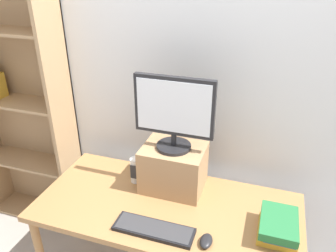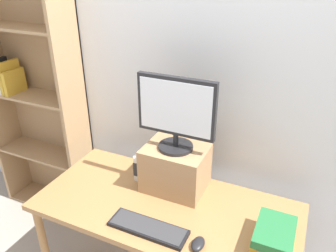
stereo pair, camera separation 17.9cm
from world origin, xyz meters
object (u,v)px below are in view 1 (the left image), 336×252
keyboard (154,229)px  computer_monitor (174,112)px  computer_mouse (206,241)px  bookshelf_unit (16,99)px  book_stack (279,227)px  desk (167,214)px  riser_box (174,168)px  desk_speaker (136,170)px

keyboard → computer_monitor: bearing=92.4°
keyboard → computer_mouse: computer_mouse is taller
bookshelf_unit → book_stack: (1.97, -0.43, -0.30)m
desk → computer_monitor: 0.62m
riser_box → keyboard: riser_box is taller
desk → riser_box: (-0.02, 0.18, 0.21)m
riser_box → book_stack: (0.65, -0.23, -0.09)m
riser_box → book_stack: bearing=-19.4°
desk → desk_speaker: 0.35m
computer_mouse → riser_box: bearing=126.8°
computer_mouse → computer_monitor: bearing=126.9°
desk → computer_monitor: (-0.02, 0.18, 0.59)m
desk → book_stack: 0.64m
computer_mouse → bookshelf_unit: bearing=159.5°
desk → book_stack: book_stack is taller
keyboard → riser_box: bearing=92.4°
riser_box → keyboard: size_ratio=0.87×
desk → computer_monitor: bearing=95.7°
computer_monitor → book_stack: bearing=-19.3°
riser_box → keyboard: bearing=-87.6°
keyboard → computer_mouse: 0.28m
desk_speaker → desk: bearing=-30.9°
computer_monitor → desk_speaker: bearing=-174.8°
book_stack → desk_speaker: 0.92m
computer_mouse → desk_speaker: (-0.55, 0.38, 0.07)m
bookshelf_unit → book_stack: bearing=-12.4°
computer_monitor → book_stack: size_ratio=1.76×
book_stack → riser_box: bearing=160.6°
keyboard → computer_mouse: bearing=0.4°
keyboard → desk_speaker: 0.47m
bookshelf_unit → keyboard: size_ratio=4.81×
desk → keyboard: keyboard is taller
bookshelf_unit → computer_monitor: (1.33, -0.21, 0.17)m
desk → keyboard: size_ratio=3.56×
bookshelf_unit → riser_box: bearing=-8.8°
keyboard → book_stack: 0.65m
desk → bookshelf_unit: (-1.34, 0.39, 0.42)m
book_stack → computer_monitor: bearing=160.7°
computer_monitor → desk_speaker: (-0.25, -0.02, -0.44)m
computer_mouse → book_stack: size_ratio=0.39×
bookshelf_unit → computer_monitor: bearing=-8.9°
bookshelf_unit → desk_speaker: bearing=-12.0°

